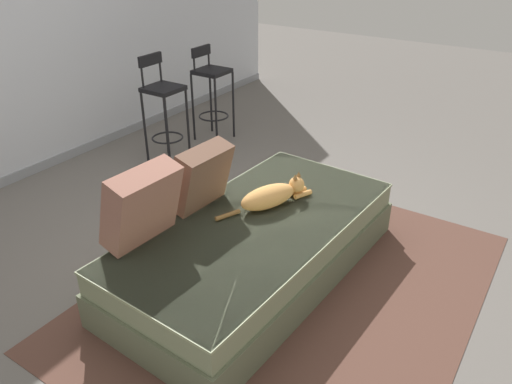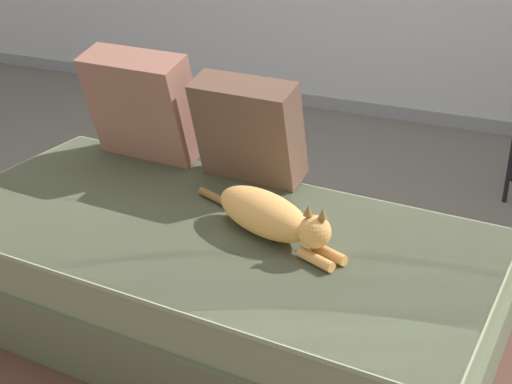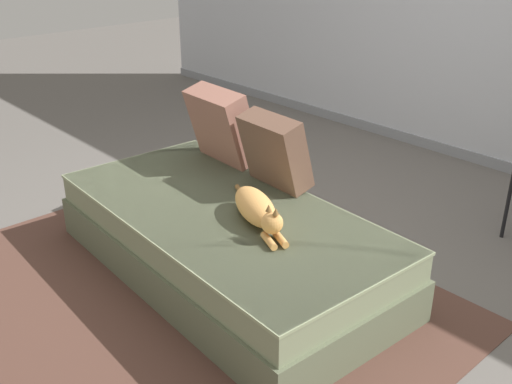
{
  "view_description": "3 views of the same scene",
  "coord_description": "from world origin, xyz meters",
  "px_view_note": "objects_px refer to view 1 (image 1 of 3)",
  "views": [
    {
      "loc": [
        -2.28,
        -1.9,
        2.1
      ],
      "look_at": [
        0.15,
        -0.3,
        0.52
      ],
      "focal_mm": 35.0,
      "sensor_mm": 36.0,
      "label": 1
    },
    {
      "loc": [
        1.13,
        -2.37,
        1.59
      ],
      "look_at": [
        0.15,
        -0.3,
        0.52
      ],
      "focal_mm": 50.0,
      "sensor_mm": 36.0,
      "label": 2
    },
    {
      "loc": [
        2.28,
        -2.25,
        1.86
      ],
      "look_at": [
        0.15,
        -0.3,
        0.52
      ],
      "focal_mm": 42.0,
      "sensor_mm": 36.0,
      "label": 3
    }
  ],
  "objects_px": {
    "couch": "(256,247)",
    "throw_pillow_middle": "(201,177)",
    "bar_stool_by_doorway": "(211,86)",
    "throw_pillow_corner": "(142,205)",
    "bar_stool_near_window": "(163,103)",
    "cat": "(272,195)"
  },
  "relations": [
    {
      "from": "bar_stool_near_window",
      "to": "throw_pillow_middle",
      "type": "bearing_deg",
      "value": -128.75
    },
    {
      "from": "bar_stool_near_window",
      "to": "bar_stool_by_doorway",
      "type": "xyz_separation_m",
      "value": [
        0.73,
        -0.0,
        -0.01
      ]
    },
    {
      "from": "couch",
      "to": "throw_pillow_middle",
      "type": "xyz_separation_m",
      "value": [
        -0.03,
        0.41,
        0.42
      ]
    },
    {
      "from": "throw_pillow_corner",
      "to": "bar_stool_near_window",
      "type": "xyz_separation_m",
      "value": [
        1.56,
        1.28,
        -0.05
      ]
    },
    {
      "from": "couch",
      "to": "throw_pillow_corner",
      "type": "distance_m",
      "value": 0.83
    },
    {
      "from": "throw_pillow_corner",
      "to": "throw_pillow_middle",
      "type": "relative_size",
      "value": 1.1
    },
    {
      "from": "throw_pillow_middle",
      "to": "bar_stool_near_window",
      "type": "bearing_deg",
      "value": 51.25
    },
    {
      "from": "throw_pillow_corner",
      "to": "throw_pillow_middle",
      "type": "xyz_separation_m",
      "value": [
        0.52,
        -0.03,
        -0.02
      ]
    },
    {
      "from": "throw_pillow_corner",
      "to": "cat",
      "type": "relative_size",
      "value": 0.7
    },
    {
      "from": "throw_pillow_corner",
      "to": "bar_stool_by_doorway",
      "type": "relative_size",
      "value": 0.5
    },
    {
      "from": "throw_pillow_corner",
      "to": "bar_stool_by_doorway",
      "type": "distance_m",
      "value": 2.63
    },
    {
      "from": "couch",
      "to": "cat",
      "type": "relative_size",
      "value": 3.03
    },
    {
      "from": "couch",
      "to": "throw_pillow_middle",
      "type": "bearing_deg",
      "value": 94.17
    },
    {
      "from": "throw_pillow_corner",
      "to": "bar_stool_near_window",
      "type": "bearing_deg",
      "value": 39.3
    },
    {
      "from": "couch",
      "to": "throw_pillow_middle",
      "type": "distance_m",
      "value": 0.59
    },
    {
      "from": "couch",
      "to": "bar_stool_by_doorway",
      "type": "bearing_deg",
      "value": 44.46
    },
    {
      "from": "bar_stool_by_doorway",
      "to": "cat",
      "type": "bearing_deg",
      "value": -131.9
    },
    {
      "from": "throw_pillow_middle",
      "to": "cat",
      "type": "distance_m",
      "value": 0.49
    },
    {
      "from": "throw_pillow_middle",
      "to": "bar_stool_near_window",
      "type": "height_order",
      "value": "bar_stool_near_window"
    },
    {
      "from": "couch",
      "to": "throw_pillow_middle",
      "type": "relative_size",
      "value": 4.79
    },
    {
      "from": "throw_pillow_middle",
      "to": "bar_stool_by_doorway",
      "type": "height_order",
      "value": "bar_stool_by_doorway"
    },
    {
      "from": "bar_stool_by_doorway",
      "to": "throw_pillow_middle",
      "type": "bearing_deg",
      "value": -143.77
    }
  ]
}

